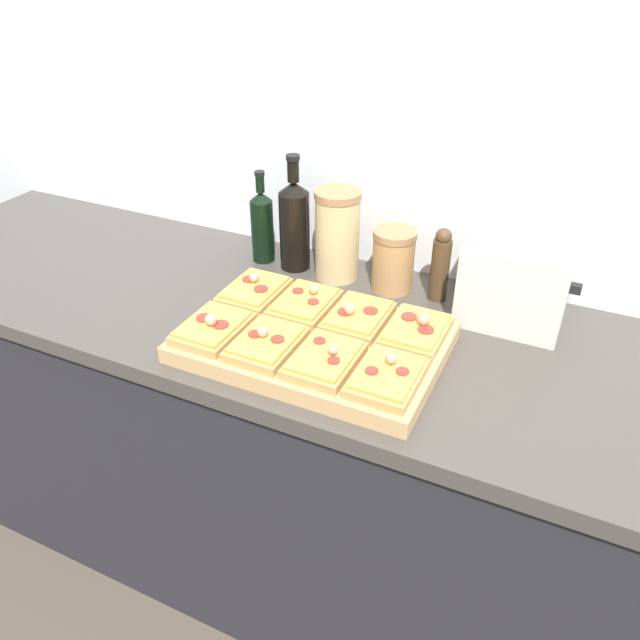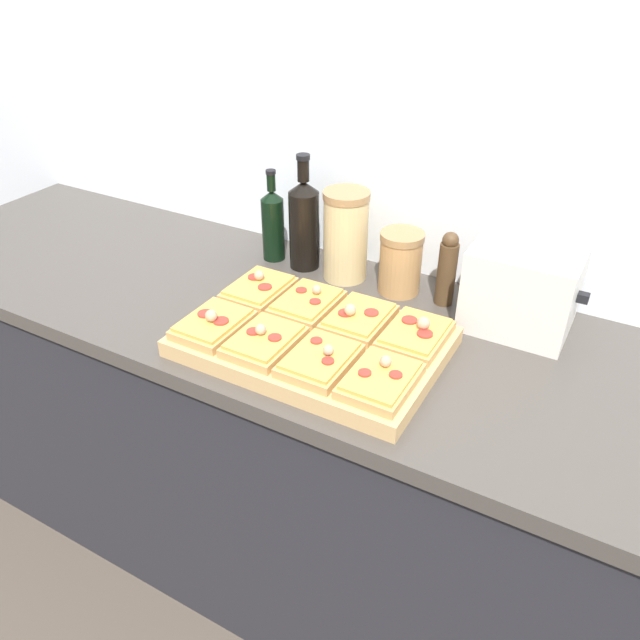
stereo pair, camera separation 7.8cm
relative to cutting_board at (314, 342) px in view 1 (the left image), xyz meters
The scene contains 17 objects.
wall_back 0.57m from the cutting_board, 87.64° to the left, with size 6.00×0.06×2.50m.
kitchen_counter 0.48m from the cutting_board, 80.38° to the left, with size 2.63×0.67×0.90m.
cutting_board is the anchor object (origin of this frame).
pizza_slice_back_left 0.22m from the cutting_board, 156.03° to the left, with size 0.12×0.16×0.05m.
pizza_slice_back_midleft 0.11m from the cutting_board, 126.74° to the left, with size 0.12×0.16×0.05m.
pizza_slice_back_midright 0.11m from the cutting_board, 52.97° to the left, with size 0.12×0.16×0.05m.
pizza_slice_back_right 0.22m from the cutting_board, 23.91° to the left, with size 0.12×0.16×0.06m.
pizza_slice_front_left 0.22m from the cutting_board, 156.04° to the right, with size 0.12×0.16×0.05m.
pizza_slice_front_midleft 0.11m from the cutting_board, 127.06° to the right, with size 0.12×0.16×0.05m.
pizza_slice_front_midright 0.11m from the cutting_board, 52.83° to the right, with size 0.12×0.16×0.05m.
pizza_slice_front_right 0.22m from the cutting_board, 23.75° to the right, with size 0.12×0.16×0.05m.
olive_oil_bottle 0.46m from the cutting_board, 133.64° to the left, with size 0.06×0.06×0.25m.
wine_bottle 0.40m from the cutting_board, 123.26° to the left, with size 0.08×0.08×0.30m.
grain_jar_tall 0.35m from the cutting_board, 105.79° to the left, with size 0.12×0.12×0.23m.
grain_jar_short 0.34m from the cutting_board, 79.55° to the left, with size 0.11×0.11×0.16m.
pepper_mill 0.38m from the cutting_board, 61.33° to the left, with size 0.05×0.05×0.19m.
toaster_oven 0.48m from the cutting_board, 41.42° to the left, with size 0.25×0.20×0.19m.
Camera 1 is at (0.46, -0.78, 1.68)m, focal length 35.00 mm.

